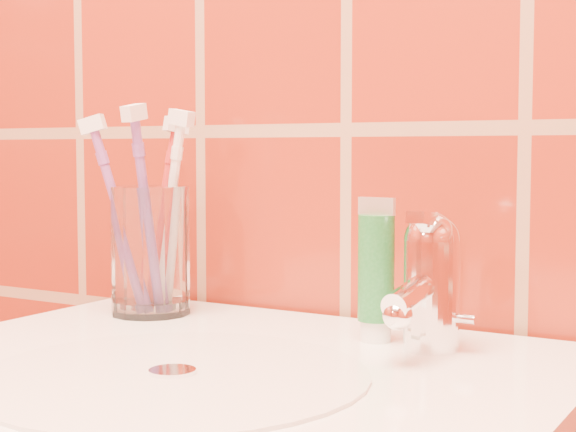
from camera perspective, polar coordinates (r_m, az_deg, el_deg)
The scene contains 7 objects.
glass_tumbler at distance 0.93m, azimuth -8.91°, elevation -2.21°, with size 0.08×0.08×0.13m, color white.
toothpaste_tube at distance 0.79m, azimuth 5.72°, elevation -3.77°, with size 0.04×0.03×0.13m.
faucet at distance 0.76m, azimuth 9.15°, elevation -3.91°, with size 0.05×0.11×0.12m.
toothbrush_0 at distance 0.90m, azimuth -9.12°, elevation 0.16°, with size 0.02×0.06×0.22m, color #78489A, non-canonical shape.
toothbrush_1 at distance 0.92m, azimuth -10.79°, elevation -0.11°, with size 0.08×0.05×0.21m, color #814492, non-canonical shape.
toothbrush_2 at distance 0.92m, azimuth -7.69°, elevation 0.13°, with size 0.06×0.02×0.22m, color white, non-canonical shape.
toothbrush_3 at distance 0.94m, azimuth -8.19°, elevation 0.02°, with size 0.04×0.06×0.21m, color red, non-canonical shape.
Camera 1 is at (0.41, 0.39, 1.02)m, focal length 55.00 mm.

